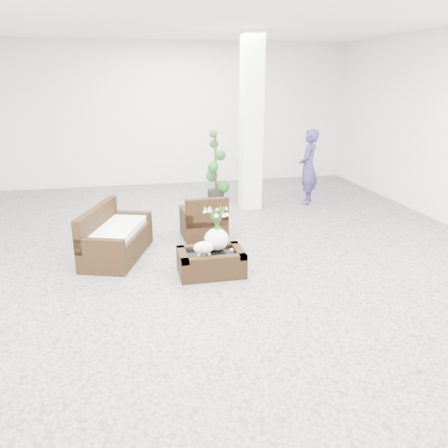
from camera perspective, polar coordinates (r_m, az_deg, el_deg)
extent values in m
plane|color=gray|center=(6.82, -0.18, -4.71)|extent=(11.00, 11.00, 0.00)
cube|color=white|center=(9.34, 3.44, 12.52)|extent=(0.40, 0.40, 3.50)
cube|color=black|center=(6.35, -1.65, -4.96)|extent=(0.90, 0.60, 0.31)
ellipsoid|color=white|center=(6.14, -2.59, -3.16)|extent=(0.28, 0.23, 0.21)
cylinder|color=white|center=(6.36, 0.97, -3.24)|extent=(0.04, 0.04, 0.03)
cube|color=black|center=(7.72, -2.61, 1.00)|extent=(0.74, 0.72, 0.76)
cube|color=black|center=(7.05, -13.38, -1.06)|extent=(1.14, 1.61, 0.78)
imported|color=navy|center=(9.95, 10.56, 7.06)|extent=(0.63, 0.70, 1.60)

